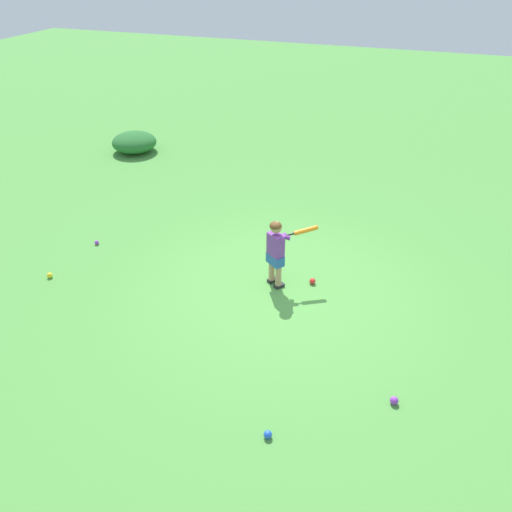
{
  "coord_description": "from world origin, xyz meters",
  "views": [
    {
      "loc": [
        -5.76,
        -1.66,
        4.43
      ],
      "look_at": [
        0.1,
        0.43,
        0.45
      ],
      "focal_mm": 34.99,
      "sensor_mm": 36.0,
      "label": 1
    }
  ],
  "objects": [
    {
      "name": "play_ball_center_lawn",
      "position": [
        0.2,
        3.35,
        0.04
      ],
      "size": [
        0.07,
        0.07,
        0.07
      ],
      "primitive_type": "sphere",
      "color": "purple",
      "rests_on": "ground"
    },
    {
      "name": "play_ball_near_batter",
      "position": [
        -1.62,
        -1.84,
        0.05
      ],
      "size": [
        0.1,
        0.1,
        0.1
      ],
      "primitive_type": "sphere",
      "color": "purple",
      "rests_on": "ground"
    },
    {
      "name": "child_batter",
      "position": [
        0.12,
        0.1,
        0.65
      ],
      "size": [
        0.57,
        0.68,
        1.08
      ],
      "color": "#232328",
      "rests_on": "ground"
    },
    {
      "name": "play_ball_by_bucket",
      "position": [
        -2.53,
        -0.64,
        0.05
      ],
      "size": [
        0.09,
        0.09,
        0.09
      ],
      "primitive_type": "sphere",
      "color": "blue",
      "rests_on": "ground"
    },
    {
      "name": "play_ball_far_right",
      "position": [
        -0.89,
        3.45,
        0.04
      ],
      "size": [
        0.09,
        0.09,
        0.09
      ],
      "primitive_type": "sphere",
      "color": "yellow",
      "rests_on": "ground"
    },
    {
      "name": "shrub_right_background",
      "position": [
        4.26,
        5.05,
        0.24
      ],
      "size": [
        1.05,
        1.07,
        0.47
      ],
      "primitive_type": "ellipsoid",
      "color": "#286B2D",
      "rests_on": "ground"
    },
    {
      "name": "ground_plane",
      "position": [
        0.0,
        0.0,
        0.0
      ],
      "size": [
        40.0,
        40.0,
        0.0
      ],
      "primitive_type": "plane",
      "color": "#519942"
    },
    {
      "name": "play_ball_far_left",
      "position": [
        0.32,
        -0.4,
        0.05
      ],
      "size": [
        0.09,
        0.09,
        0.09
      ],
      "primitive_type": "sphere",
      "color": "red",
      "rests_on": "ground"
    }
  ]
}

